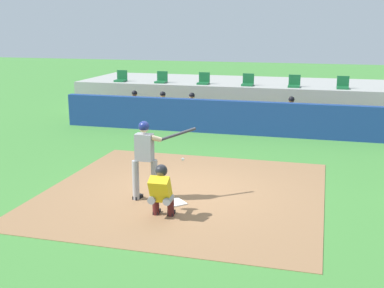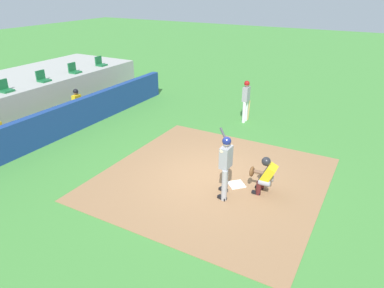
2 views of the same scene
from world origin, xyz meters
name	(u,v)px [view 2 (image 2 of 2)]	position (x,y,z in m)	size (l,w,h in m)	color
ground_plane	(212,178)	(0.00, 0.00, 0.00)	(80.00, 80.00, 0.00)	#428438
dirt_infield	(212,178)	(0.00, 0.00, 0.01)	(6.40, 6.40, 0.01)	#936B47
home_plate	(236,184)	(0.00, -0.80, 0.02)	(0.44, 0.44, 0.02)	white
batter_at_plate	(226,163)	(-0.67, -0.71, 1.04)	(1.29, 0.81, 1.80)	#99999E
catcher_crouched	(265,174)	(-0.01, -1.61, 0.61)	(0.49, 1.59, 1.13)	gray
on_deck_batter	(246,99)	(5.01, 0.91, 1.02)	(0.58, 0.23, 1.79)	silver
dugout_wall	(59,122)	(0.00, 6.50, 0.60)	(13.00, 0.30, 1.20)	navy
dugout_bench	(42,127)	(0.00, 7.50, 0.23)	(11.80, 0.44, 0.45)	olive
dugout_player_3	(79,103)	(1.90, 7.34, 0.67)	(0.49, 0.70, 1.30)	#939399
stadium_seat_3	(5,88)	(0.00, 9.38, 1.53)	(0.46, 0.46, 0.48)	#196033
stadium_seat_4	(43,78)	(1.86, 9.38, 1.53)	(0.46, 0.46, 0.48)	#196033
stadium_seat_5	(74,70)	(3.71, 9.38, 1.53)	(0.46, 0.46, 0.48)	#196033
stadium_seat_6	(100,63)	(5.57, 9.38, 1.53)	(0.46, 0.46, 0.48)	#196033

